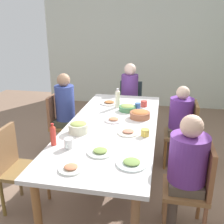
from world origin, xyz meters
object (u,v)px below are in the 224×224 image
Objects in this scene: person_2 at (187,164)px; cup_0 at (69,143)px; plate_5 at (132,163)px; bowl_2 at (127,108)px; plate_0 at (114,120)px; bowl_0 at (79,127)px; plate_4 at (71,168)px; cup_2 at (144,104)px; cup_3 at (145,133)px; person_0 at (129,94)px; chair_3 at (16,164)px; plate_1 at (109,103)px; plate_3 at (100,152)px; chair_4 at (186,131)px; bottle_1 at (118,98)px; chair_2 at (195,184)px; person_1 at (66,108)px; bowl_1 at (140,114)px; chair_1 at (61,121)px; bottle_0 at (53,135)px; plate_2 at (128,132)px; person_4 at (180,119)px; chair_0 at (130,104)px; dining_table at (112,130)px; cup_1 at (138,106)px.

person_2 is 1.08m from cup_0.
bowl_2 is (-1.34, -0.23, 0.03)m from plate_5.
bowl_0 is (0.40, -0.31, 0.04)m from plate_0.
plate_4 is 1.61× the size of cup_2.
person_0 is at bearing -167.37° from cup_3.
chair_3 is 3.53× the size of plate_1.
plate_5 is at bearing 65.16° from plate_3.
cup_3 is (0.86, -0.49, 0.30)m from chair_4.
cup_3 reaches higher than plate_0.
plate_4 is 0.94× the size of bowl_0.
bottle_1 is (-0.02, -0.93, 0.39)m from chair_4.
person_2 is at bearing 31.51° from bowl_2.
cup_0 is at bearing -7.38° from person_0.
person_1 is at bearing -126.35° from chair_2.
chair_3 is 3.66× the size of bowl_1.
chair_1 is 4.34× the size of plate_0.
bottle_0 is (1.38, -0.26, 0.09)m from plate_1.
bottle_0 reaches higher than cup_3.
plate_0 is at bearing -146.55° from plate_2.
chair_3 is at bearing -117.59° from plate_4.
plate_1 is (-0.14, -0.98, 0.12)m from person_4.
bottle_0 is at bearing 89.76° from chair_3.
chair_3 is 1.36m from cup_3.
plate_5 is (0.62, 0.11, 0.00)m from plate_2.
chair_3 is 0.89m from plate_4.
chair_0 is at bearing -167.97° from cup_3.
person_2 is at bearing -90.00° from chair_2.
person_0 is 5.83× the size of bowl_0.
person_1 is 1.35× the size of chair_4.
bottle_0 reaches higher than plate_4.
chair_0 is at bearing -141.56° from person_4.
bowl_0 is (-0.32, 0.58, 0.32)m from chair_3.
bowl_0 reaches higher than bowl_2.
chair_2 is at bearing 34.72° from bowl_2.
person_4 is 0.62m from bowl_1.
bowl_0 is 1.72× the size of cup_3.
person_2 reaches higher than dining_table.
plate_5 is at bearing -17.59° from person_4.
chair_3 reaches higher than cup_3.
bowl_1 is at bearing 126.99° from chair_3.
plate_3 is 0.58m from cup_3.
cup_2 is at bearing -156.65° from chair_2.
bottle_1 is at bearing 91.19° from person_1.
plate_4 is 1.62m from cup_1.
cup_0 reaches higher than plate_4.
bowl_2 reaches higher than dining_table.
cup_2 is (-0.11, 1.09, 0.10)m from person_1.
plate_2 is 1.00× the size of bottle_0.
chair_0 is 4.13× the size of bowl_2.
chair_4 is 1.01m from bottle_1.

